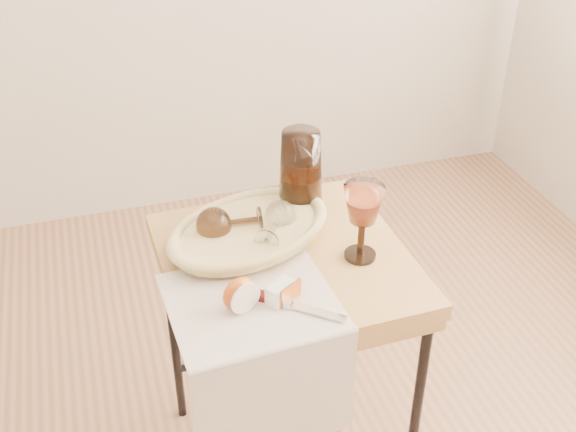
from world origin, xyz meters
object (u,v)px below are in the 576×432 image
object	(u,v)px
goblet_lying_b	(274,226)
apple_half	(239,293)
pitcher	(301,172)
wine_goblet	(362,222)
side_table	(286,367)
bread_basket	(249,234)
table_knife	(291,304)
goblet_lying_a	(234,222)
tea_towel	(251,302)

from	to	relation	value
goblet_lying_b	apple_half	size ratio (longest dim) A/B	1.58
pitcher	wine_goblet	size ratio (longest dim) A/B	1.35
wine_goblet	apple_half	distance (m)	0.32
wine_goblet	side_table	bearing A→B (deg)	162.62
bread_basket	table_knife	distance (m)	0.25
pitcher	apple_half	world-z (taller)	pitcher
side_table	bread_basket	bearing A→B (deg)	130.35
goblet_lying_b	wine_goblet	size ratio (longest dim) A/B	0.65
side_table	goblet_lying_b	world-z (taller)	goblet_lying_b
goblet_lying_a	side_table	bearing A→B (deg)	140.01
goblet_lying_a	goblet_lying_b	world-z (taller)	goblet_lying_a
goblet_lying_a	wine_goblet	bearing A→B (deg)	154.66
bread_basket	apple_half	world-z (taller)	apple_half
pitcher	wine_goblet	bearing A→B (deg)	-95.57
goblet_lying_a	table_knife	xyz separation A→B (m)	(0.05, -0.26, -0.04)
goblet_lying_b	goblet_lying_a	bearing A→B (deg)	99.35
side_table	tea_towel	xyz separation A→B (m)	(-0.11, -0.13, 0.35)
tea_towel	wine_goblet	size ratio (longest dim) A/B	1.83
pitcher	table_knife	bearing A→B (deg)	-132.60
goblet_lying_a	wine_goblet	distance (m)	0.29
tea_towel	table_knife	world-z (taller)	table_knife
side_table	wine_goblet	distance (m)	0.46
bread_basket	apple_half	xyz separation A→B (m)	(-0.08, -0.22, 0.02)
wine_goblet	apple_half	bearing A→B (deg)	-162.65
tea_towel	goblet_lying_a	size ratio (longest dim) A/B	2.54
tea_towel	pitcher	world-z (taller)	pitcher
bread_basket	table_knife	size ratio (longest dim) A/B	1.70
bread_basket	apple_half	size ratio (longest dim) A/B	4.74
bread_basket	pitcher	xyz separation A→B (m)	(0.15, 0.10, 0.08)
apple_half	table_knife	xyz separation A→B (m)	(0.10, -0.03, -0.03)
goblet_lying_a	goblet_lying_b	bearing A→B (deg)	159.89
goblet_lying_a	wine_goblet	xyz separation A→B (m)	(0.25, -0.14, 0.04)
side_table	pitcher	bearing A→B (deg)	62.56
pitcher	wine_goblet	xyz separation A→B (m)	(0.07, -0.23, -0.01)
pitcher	side_table	bearing A→B (deg)	-139.37
goblet_lying_b	table_knife	distance (m)	0.23
goblet_lying_a	apple_half	distance (m)	0.24
side_table	pitcher	xyz separation A→B (m)	(0.09, 0.18, 0.45)
wine_goblet	apple_half	size ratio (longest dim) A/B	2.43
tea_towel	pitcher	size ratio (longest dim) A/B	1.35
goblet_lying_b	wine_goblet	bearing A→B (deg)	-88.34
side_table	table_knife	xyz separation A→B (m)	(-0.04, -0.17, 0.36)
wine_goblet	tea_towel	bearing A→B (deg)	-163.11
table_knife	side_table	bearing A→B (deg)	116.09
pitcher	apple_half	distance (m)	0.40
bread_basket	wine_goblet	world-z (taller)	wine_goblet
tea_towel	wine_goblet	distance (m)	0.30
bread_basket	pitcher	size ratio (longest dim) A/B	1.44
goblet_lying_b	wine_goblet	xyz separation A→B (m)	(0.17, -0.10, 0.04)
bread_basket	pitcher	distance (m)	0.20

